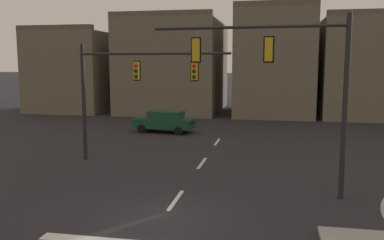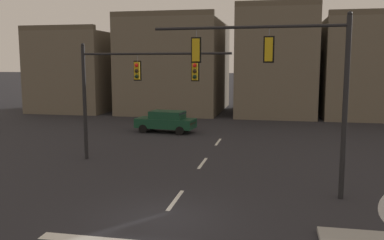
% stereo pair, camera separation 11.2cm
% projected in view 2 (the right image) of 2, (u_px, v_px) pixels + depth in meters
% --- Properties ---
extents(ground_plane, '(400.00, 400.00, 0.00)m').
position_uv_depth(ground_plane, '(161.00, 219.00, 13.95)').
color(ground_plane, '#232328').
extents(lane_centreline, '(0.16, 26.40, 0.01)m').
position_uv_depth(lane_centreline, '(176.00, 200.00, 15.89)').
color(lane_centreline, silver).
rests_on(lane_centreline, ground).
extents(signal_mast_near_side, '(7.56, 0.63, 7.06)m').
position_uv_depth(signal_mast_near_side, '(287.00, 72.00, 15.95)').
color(signal_mast_near_side, black).
rests_on(signal_mast_near_side, ground).
extents(signal_mast_far_side, '(8.00, 0.57, 6.22)m').
position_uv_depth(signal_mast_far_side, '(127.00, 82.00, 21.56)').
color(signal_mast_far_side, black).
rests_on(signal_mast_far_side, ground).
extents(car_lot_nearside, '(4.60, 2.31, 1.61)m').
position_uv_depth(car_lot_nearside, '(166.00, 121.00, 31.30)').
color(car_lot_nearside, '#143D28').
rests_on(car_lot_nearside, ground).
extents(building_row, '(53.24, 12.99, 10.64)m').
position_uv_depth(building_row, '(290.00, 69.00, 42.31)').
color(building_row, '#665B4C').
rests_on(building_row, ground).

